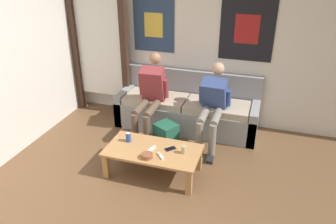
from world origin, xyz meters
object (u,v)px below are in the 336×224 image
Objects in this scene: person_seated_adult at (150,94)px; game_controller_near_right at (152,149)px; coffee_table at (153,153)px; couch at (187,110)px; ceramic_bowl at (147,155)px; pillar_candle at (184,150)px; game_controller_near_left at (161,156)px; cell_phone at (170,149)px; person_seated_teen at (213,104)px; backpack at (166,137)px; drink_can_blue at (128,137)px.

game_controller_near_right is at bearing -68.86° from person_seated_adult.
couch is at bearing 86.23° from coffee_table.
person_seated_adult is 8.45× the size of ceramic_bowl.
couch reaches higher than pillar_candle.
game_controller_near_left is (0.15, 0.07, -0.02)m from ceramic_bowl.
couch is 1.34m from coffee_table.
ceramic_bowl is at bearing -71.70° from person_seated_adult.
game_controller_near_left is 0.20m from cell_phone.
pillar_candle is at bearing 33.32° from game_controller_near_left.
coffee_table is at bearing -119.26° from person_seated_teen.
couch is 5.82× the size of backpack.
person_seated_teen is at bearing 31.50° from backpack.
pillar_candle is at bearing -49.97° from person_seated_adult.
couch is 15.33× the size of cell_phone.
pillar_candle is at bearing -53.99° from backpack.
ceramic_bowl reaches higher than backpack.
game_controller_near_left is (0.18, -0.74, 0.19)m from backpack.
couch is 15.23× the size of ceramic_bowl.
couch is 0.67m from person_seated_teen.
couch reaches higher than cell_phone.
backpack is at bearing 126.01° from pillar_candle.
couch is 1.27m from cell_phone.
person_seated_teen is at bearing 1.31° from person_seated_adult.
person_seated_teen reaches higher than couch.
ceramic_bowl is (-0.01, -0.19, 0.09)m from coffee_table.
backpack is at bearing 92.27° from game_controller_near_right.
drink_can_blue is (-0.91, -0.89, -0.21)m from person_seated_teen.
game_controller_near_right is (-0.16, 0.11, 0.00)m from game_controller_near_left.
ceramic_bowl is 1.17× the size of drink_can_blue.
ceramic_bowl is 0.34m from cell_phone.
person_seated_adult is 10.90× the size of pillar_candle.
pillar_candle is 0.40m from game_controller_near_right.
pillar_candle is 0.19m from cell_phone.
coffee_table is (-0.09, -1.34, 0.00)m from couch.
ceramic_bowl is (-0.55, -1.17, -0.24)m from person_seated_teen.
coffee_table is 0.63m from backpack.
pillar_candle is at bearing 6.78° from game_controller_near_right.
couch is 1.34m from pillar_candle.
couch is 0.74m from backpack.
person_seated_adult is 1.10m from cell_phone.
couch is at bearing 80.18° from backpack.
drink_can_blue is (0.02, -0.87, -0.24)m from person_seated_adult.
drink_can_blue is 0.37m from game_controller_near_right.
backpack is at bearing 92.19° from ceramic_bowl.
cell_phone is at bearing 72.83° from game_controller_near_left.
backpack is 2.90× the size of game_controller_near_left.
person_seated_adult is at bearing 136.01° from backpack.
person_seated_teen reaches higher than cell_phone.
drink_can_blue is at bearing -88.76° from person_seated_adult.
backpack is 0.78m from game_controller_near_left.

